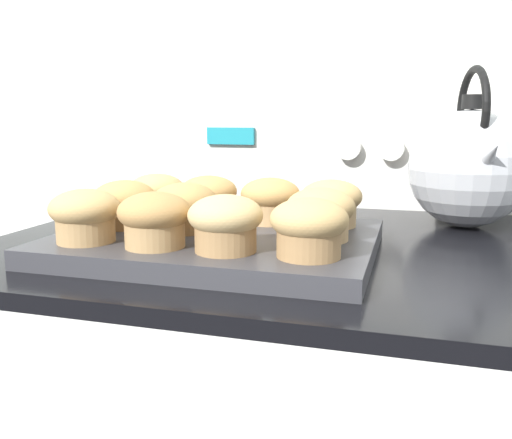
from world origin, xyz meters
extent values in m
cube|color=silver|center=(0.00, 0.66, 1.20)|extent=(8.00, 0.05, 2.40)
cube|color=black|center=(0.00, 0.33, 0.89)|extent=(0.73, 0.61, 0.02)
cube|color=white|center=(0.00, 0.61, 1.00)|extent=(0.71, 0.05, 0.21)
cube|color=teal|center=(-0.16, 0.58, 1.02)|extent=(0.09, 0.01, 0.03)
cylinder|color=white|center=(0.05, 0.57, 1.00)|extent=(0.04, 0.02, 0.04)
cylinder|color=white|center=(0.12, 0.57, 1.00)|extent=(0.04, 0.02, 0.04)
cylinder|color=white|center=(0.20, 0.57, 1.00)|extent=(0.04, 0.02, 0.04)
cylinder|color=white|center=(0.27, 0.57, 1.00)|extent=(0.04, 0.02, 0.04)
cube|color=#38383D|center=(-0.06, 0.22, 0.91)|extent=(0.36, 0.28, 0.02)
cylinder|color=tan|center=(-0.18, 0.14, 0.93)|extent=(0.06, 0.06, 0.03)
ellipsoid|color=tan|center=(-0.18, 0.14, 0.96)|extent=(0.08, 0.08, 0.04)
cylinder|color=tan|center=(-0.09, 0.14, 0.93)|extent=(0.06, 0.06, 0.03)
ellipsoid|color=#B2844C|center=(-0.09, 0.14, 0.96)|extent=(0.08, 0.08, 0.04)
cylinder|color=#A37A4C|center=(-0.02, 0.14, 0.93)|extent=(0.06, 0.06, 0.03)
ellipsoid|color=tan|center=(-0.02, 0.14, 0.96)|extent=(0.08, 0.08, 0.04)
cylinder|color=#A37A4C|center=(0.07, 0.14, 0.93)|extent=(0.06, 0.06, 0.03)
ellipsoid|color=tan|center=(0.07, 0.14, 0.96)|extent=(0.08, 0.08, 0.04)
cylinder|color=olive|center=(-0.18, 0.22, 0.93)|extent=(0.06, 0.06, 0.03)
ellipsoid|color=tan|center=(-0.18, 0.22, 0.96)|extent=(0.08, 0.08, 0.04)
cylinder|color=olive|center=(-0.10, 0.22, 0.93)|extent=(0.06, 0.06, 0.03)
ellipsoid|color=tan|center=(-0.10, 0.22, 0.96)|extent=(0.08, 0.08, 0.04)
cylinder|color=tan|center=(0.07, 0.22, 0.93)|extent=(0.06, 0.06, 0.03)
ellipsoid|color=tan|center=(0.07, 0.22, 0.96)|extent=(0.08, 0.08, 0.04)
cylinder|color=tan|center=(-0.18, 0.30, 0.93)|extent=(0.06, 0.06, 0.03)
ellipsoid|color=tan|center=(-0.18, 0.30, 0.96)|extent=(0.08, 0.08, 0.04)
cylinder|color=olive|center=(-0.10, 0.30, 0.93)|extent=(0.06, 0.06, 0.03)
ellipsoid|color=tan|center=(-0.10, 0.30, 0.96)|extent=(0.08, 0.08, 0.04)
cylinder|color=tan|center=(-0.01, 0.30, 0.93)|extent=(0.06, 0.06, 0.03)
ellipsoid|color=tan|center=(-0.01, 0.30, 0.96)|extent=(0.08, 0.08, 0.04)
cylinder|color=tan|center=(0.07, 0.30, 0.93)|extent=(0.06, 0.06, 0.03)
ellipsoid|color=tan|center=(0.07, 0.30, 0.96)|extent=(0.08, 0.08, 0.04)
sphere|color=silver|center=(0.24, 0.46, 0.98)|extent=(0.17, 0.17, 0.17)
cylinder|color=black|center=(0.24, 0.46, 1.07)|extent=(0.03, 0.03, 0.02)
cone|color=silver|center=(0.25, 0.38, 1.00)|extent=(0.05, 0.09, 0.07)
torus|color=black|center=(0.24, 0.46, 1.06)|extent=(0.04, 0.13, 0.13)
camera|label=1|loc=(0.16, -0.37, 1.05)|focal=38.00mm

